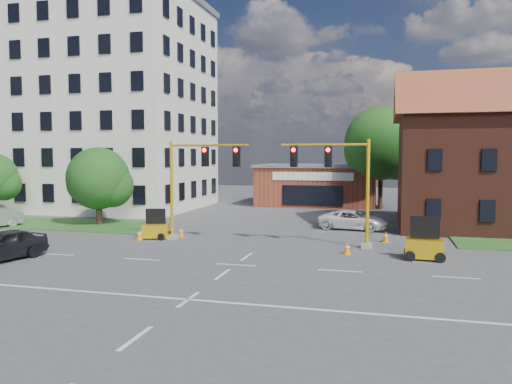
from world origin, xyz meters
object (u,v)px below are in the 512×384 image
trailer_west (156,230)px  pickup_white (353,220)px  signal_mast_east (339,179)px  signal_mast_west (196,178)px  sedan_dark (1,245)px  trailer_east (424,247)px

trailer_west → pickup_white: (11.88, 7.12, 0.10)m
signal_mast_east → trailer_west: bearing=-179.9°
signal_mast_west → pickup_white: bearing=37.9°
signal_mast_west → sedan_dark: 11.32m
trailer_west → trailer_east: bearing=-24.4°
signal_mast_east → signal_mast_west: bearing=180.0°
signal_mast_east → sedan_dark: (-16.02, -8.06, -3.14)m
signal_mast_west → trailer_west: (-2.76, -0.02, -3.35)m
pickup_white → trailer_east: bearing=-148.6°
signal_mast_west → trailer_east: (13.29, -2.36, -3.26)m
signal_mast_east → pickup_white: bearing=86.7°
signal_mast_east → pickup_white: 7.82m
signal_mast_east → trailer_west: size_ratio=3.37×
signal_mast_east → pickup_white: (0.41, 7.10, -3.25)m
trailer_east → sedan_dark: size_ratio=0.46×
trailer_west → pickup_white: trailer_west is taller
trailer_east → sedan_dark: (-20.60, -5.70, 0.13)m
signal_mast_east → trailer_west: signal_mast_east is taller
trailer_east → pickup_white: bearing=117.0°
signal_mast_west → sedan_dark: (-7.31, -8.06, -3.14)m
trailer_west → pickup_white: bearing=14.8°
trailer_west → sedan_dark: size_ratio=0.40×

